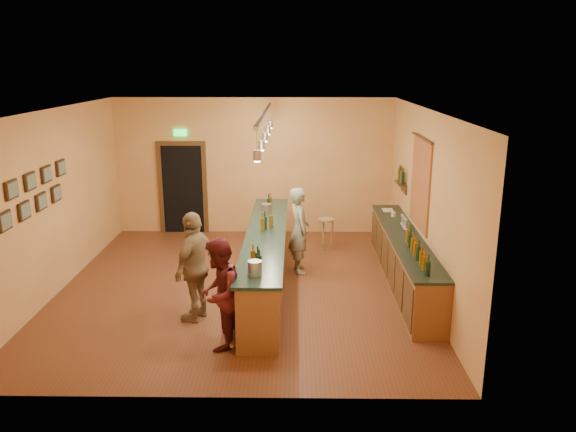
{
  "coord_description": "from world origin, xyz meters",
  "views": [
    {
      "loc": [
        0.98,
        -9.53,
        3.96
      ],
      "look_at": [
        0.85,
        0.2,
        1.3
      ],
      "focal_mm": 35.0,
      "sensor_mm": 36.0,
      "label": 1
    }
  ],
  "objects_px": {
    "tasting_bar": "(266,256)",
    "customer_a": "(219,294)",
    "bar_stool": "(326,225)",
    "back_counter": "(404,259)",
    "customer_b": "(195,266)",
    "bartender": "(299,230)"
  },
  "relations": [
    {
      "from": "back_counter",
      "to": "tasting_bar",
      "type": "distance_m",
      "value": 2.52
    },
    {
      "from": "tasting_bar",
      "to": "bar_stool",
      "type": "relative_size",
      "value": 7.39
    },
    {
      "from": "customer_a",
      "to": "tasting_bar",
      "type": "bearing_deg",
      "value": 174.53
    },
    {
      "from": "tasting_bar",
      "to": "customer_a",
      "type": "xyz_separation_m",
      "value": [
        -0.55,
        -2.2,
        0.2
      ]
    },
    {
      "from": "tasting_bar",
      "to": "bar_stool",
      "type": "height_order",
      "value": "tasting_bar"
    },
    {
      "from": "customer_b",
      "to": "bar_stool",
      "type": "xyz_separation_m",
      "value": [
        2.24,
        3.49,
        -0.34
      ]
    },
    {
      "from": "back_counter",
      "to": "customer_a",
      "type": "height_order",
      "value": "customer_a"
    },
    {
      "from": "customer_a",
      "to": "bartender",
      "type": "bearing_deg",
      "value": 167.76
    },
    {
      "from": "tasting_bar",
      "to": "bartender",
      "type": "distance_m",
      "value": 1.06
    },
    {
      "from": "tasting_bar",
      "to": "bartender",
      "type": "height_order",
      "value": "bartender"
    },
    {
      "from": "back_counter",
      "to": "customer_b",
      "type": "xyz_separation_m",
      "value": [
        -3.56,
        -1.47,
        0.4
      ]
    },
    {
      "from": "bartender",
      "to": "bar_stool",
      "type": "height_order",
      "value": "bartender"
    },
    {
      "from": "customer_a",
      "to": "customer_b",
      "type": "distance_m",
      "value": 1.04
    },
    {
      "from": "tasting_bar",
      "to": "customer_a",
      "type": "distance_m",
      "value": 2.27
    },
    {
      "from": "back_counter",
      "to": "customer_b",
      "type": "bearing_deg",
      "value": -157.57
    },
    {
      "from": "bartender",
      "to": "back_counter",
      "type": "bearing_deg",
      "value": -120.12
    },
    {
      "from": "bartender",
      "to": "customer_a",
      "type": "bearing_deg",
      "value": 147.99
    },
    {
      "from": "customer_a",
      "to": "customer_b",
      "type": "height_order",
      "value": "customer_b"
    },
    {
      "from": "customer_b",
      "to": "bar_stool",
      "type": "height_order",
      "value": "customer_b"
    },
    {
      "from": "bar_stool",
      "to": "customer_b",
      "type": "bearing_deg",
      "value": -122.7
    },
    {
      "from": "tasting_bar",
      "to": "customer_b",
      "type": "bearing_deg",
      "value": -129.01
    },
    {
      "from": "customer_a",
      "to": "bar_stool",
      "type": "distance_m",
      "value": 4.74
    }
  ]
}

